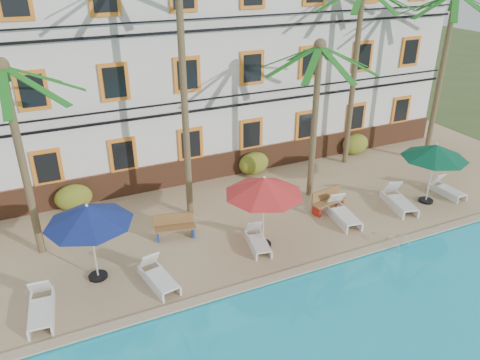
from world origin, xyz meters
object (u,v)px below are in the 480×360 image
palm_a (16,133)px  lounger_e (399,200)px  bench_right (327,200)px  pool_ladder (397,244)px  lounger_b (158,276)px  umbrella_green (435,152)px  lounger_f (446,189)px  bench_left (175,226)px  umbrella_blue (88,215)px  palm_e (445,55)px  lounger_d (342,213)px  palm_b (182,61)px  palm_d (356,52)px  lounger_a (41,307)px  palm_c (316,97)px  lounger_c (258,240)px  umbrella_red (264,187)px

palm_a → lounger_e: size_ratio=3.24×
lounger_e → bench_right: bearing=160.9°
pool_ladder → lounger_b: bearing=170.2°
umbrella_green → lounger_f: umbrella_green is taller
bench_left → umbrella_blue: bearing=-157.1°
palm_e → pool_ladder: bearing=-140.5°
umbrella_green → lounger_d: 4.63m
palm_b → palm_d: 9.03m
umbrella_blue → umbrella_green: bearing=-2.3°
lounger_b → bench_right: size_ratio=1.24×
lounger_f → palm_b: bearing=164.4°
palm_b → umbrella_green: (9.50, -3.17, -3.88)m
lounger_a → lounger_e: bearing=3.0°
palm_c → lounger_c: bearing=-145.6°
lounger_a → lounger_d: size_ratio=0.95×
palm_b → bench_left: palm_b is taller
palm_a → palm_d: (14.52, 1.99, 1.02)m
palm_c → bench_left: palm_c is taller
bench_left → lounger_e: bearing=-10.4°
lounger_e → lounger_f: lounger_e is taller
palm_b → bench_left: size_ratio=6.25×
palm_e → lounger_a: 19.72m
palm_c → lounger_d: bearing=-89.6°
umbrella_red → lounger_e: umbrella_red is taller
lounger_e → bench_right: size_ratio=1.35×
palm_b → lounger_d: (5.33, -2.92, -5.87)m
bench_right → lounger_f: bearing=-10.1°
lounger_a → palm_e: bearing=12.1°
bench_left → palm_b: bearing=51.9°
palm_c → pool_ladder: bearing=-80.0°
umbrella_blue → bench_left: size_ratio=1.76×
palm_b → umbrella_blue: palm_b is taller
bench_left → palm_c: bearing=7.1°
lounger_f → bench_right: (-5.58, 0.99, 0.21)m
palm_d → palm_e: size_ratio=1.04×
umbrella_red → lounger_b: umbrella_red is taller
lounger_c → lounger_f: lounger_c is taller
palm_e → lounger_e: 7.57m
bench_left → lounger_c: bearing=-36.6°
palm_b → lounger_f: bearing=-15.6°
palm_c → lounger_d: 4.72m
lounger_b → lounger_d: (7.72, 0.84, 0.02)m
lounger_b → bench_left: (1.33, 2.41, 0.19)m
palm_c → pool_ladder: size_ratio=8.95×
lounger_d → bench_left: 6.58m
palm_b → lounger_f: palm_b is taller
palm_a → lounger_b: bearing=-46.6°
umbrella_red → lounger_e: bearing=1.7°
lounger_b → bench_right: (7.60, 1.73, 0.19)m
umbrella_blue → lounger_d: size_ratio=1.34×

